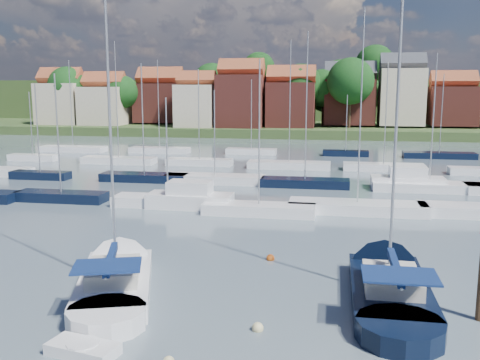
# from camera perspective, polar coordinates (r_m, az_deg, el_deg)

# --- Properties ---
(ground) EXTENTS (260.00, 260.00, 0.00)m
(ground) POSITION_cam_1_polar(r_m,az_deg,el_deg) (62.87, 4.22, 0.78)
(ground) COLOR #4E5F69
(ground) RESTS_ON ground
(sailboat_centre) EXTENTS (7.06, 12.93, 16.96)m
(sailboat_centre) POSITION_cam_1_polar(r_m,az_deg,el_deg) (28.55, -12.86, -9.70)
(sailboat_centre) COLOR white
(sailboat_centre) RESTS_ON ground
(sailboat_navy) EXTENTS (3.53, 13.23, 18.23)m
(sailboat_navy) POSITION_cam_1_polar(r_m,az_deg,el_deg) (28.04, 15.30, -10.17)
(sailboat_navy) COLOR black
(sailboat_navy) RESTS_ON ground
(tender) EXTENTS (2.83, 1.73, 0.57)m
(tender) POSITION_cam_1_polar(r_m,az_deg,el_deg) (21.49, -16.40, -16.92)
(tender) COLOR white
(tender) RESTS_ON ground
(buoy_c) EXTENTS (0.52, 0.52, 0.52)m
(buoy_c) POSITION_cam_1_polar(r_m,az_deg,el_deg) (24.26, -14.74, -14.24)
(buoy_c) COLOR beige
(buoy_c) RESTS_ON ground
(buoy_d) EXTENTS (0.48, 0.48, 0.48)m
(buoy_d) POSITION_cam_1_polar(r_m,az_deg,el_deg) (22.62, 1.89, -15.74)
(buoy_d) COLOR beige
(buoy_d) RESTS_ON ground
(buoy_e) EXTENTS (0.47, 0.47, 0.47)m
(buoy_e) POSITION_cam_1_polar(r_m,az_deg,el_deg) (31.11, 3.26, -8.51)
(buoy_e) COLOR #D85914
(buoy_e) RESTS_ON ground
(buoy_f) EXTENTS (0.49, 0.49, 0.49)m
(buoy_f) POSITION_cam_1_polar(r_m,az_deg,el_deg) (22.91, 15.41, -15.75)
(buoy_f) COLOR beige
(buoy_f) RESTS_ON ground
(buoy_h) EXTENTS (0.53, 0.53, 0.53)m
(buoy_h) POSITION_cam_1_polar(r_m,az_deg,el_deg) (27.26, -16.72, -11.60)
(buoy_h) COLOR #D85914
(buoy_h) RESTS_ON ground
(marina_field) EXTENTS (79.62, 41.41, 15.93)m
(marina_field) POSITION_cam_1_polar(r_m,az_deg,el_deg) (57.86, 5.60, 0.41)
(marina_field) COLOR white
(marina_field) RESTS_ON ground
(far_shore_town) EXTENTS (212.46, 90.00, 22.27)m
(far_shore_town) POSITION_cam_1_polar(r_m,az_deg,el_deg) (154.59, 8.70, 7.68)
(far_shore_town) COLOR #3B4E27
(far_shore_town) RESTS_ON ground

